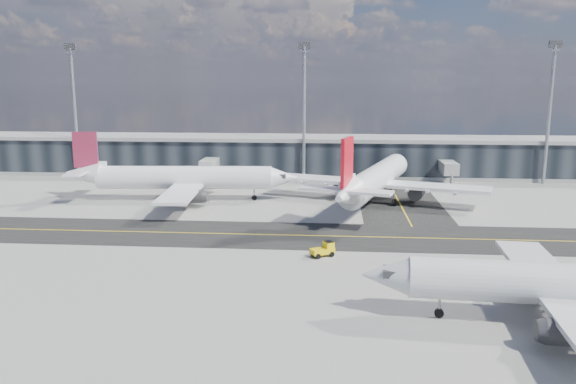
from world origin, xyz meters
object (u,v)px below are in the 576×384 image
object	(u,v)px
airliner_af	(181,178)
airliner_redtail	(376,179)
service_van	(363,195)
baggage_tug	(324,249)

from	to	relation	value
airliner_af	airliner_redtail	size ratio (longest dim) A/B	0.94
service_van	airliner_af	bearing A→B (deg)	-177.18
baggage_tug	service_van	bearing A→B (deg)	138.89
airliner_redtail	airliner_af	bearing A→B (deg)	-163.05
airliner_af	baggage_tug	size ratio (longest dim) A/B	13.14
service_van	airliner_redtail	bearing A→B (deg)	-68.65
airliner_redtail	baggage_tug	bearing A→B (deg)	-87.83
airliner_af	airliner_redtail	xyz separation A→B (m)	(34.39, -0.25, 0.33)
airliner_af	service_van	size ratio (longest dim) A/B	7.78
airliner_af	baggage_tug	distance (m)	40.56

